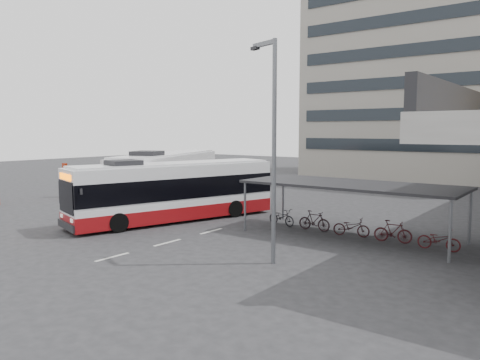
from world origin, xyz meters
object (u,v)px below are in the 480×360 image
Objects in this scene: bus_teal at (168,178)px; lamp_post at (272,138)px; pedestrian at (230,198)px; bus_main at (174,192)px.

bus_teal is 1.54× the size of lamp_post.
lamp_post is (8.19, -7.85, 3.86)m from pedestrian.
lamp_post reaches higher than bus_main.
bus_main is at bearing 175.05° from lamp_post.
bus_main is 10.21m from lamp_post.
bus_main is at bearing 172.61° from pedestrian.
bus_main is 6.22m from bus_teal.
bus_main reaches higher than pedestrian.
pedestrian is at bearing 96.00° from bus_main.
bus_teal is 7.46× the size of pedestrian.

